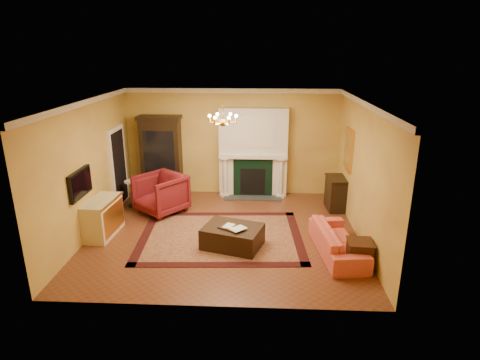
# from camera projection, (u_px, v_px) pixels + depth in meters

# --- Properties ---
(floor) EXTENTS (6.00, 5.50, 0.02)m
(floor) POSITION_uv_depth(u_px,v_px,m) (224.00, 233.00, 9.19)
(floor) COLOR brown
(floor) RESTS_ON ground
(ceiling) EXTENTS (6.00, 5.50, 0.02)m
(ceiling) POSITION_uv_depth(u_px,v_px,m) (223.00, 100.00, 8.25)
(ceiling) COLOR white
(ceiling) RESTS_ON wall_back
(wall_back) EXTENTS (6.00, 0.02, 3.00)m
(wall_back) POSITION_uv_depth(u_px,v_px,m) (232.00, 142.00, 11.34)
(wall_back) COLOR #DCC34F
(wall_back) RESTS_ON floor
(wall_front) EXTENTS (6.00, 0.02, 3.00)m
(wall_front) POSITION_uv_depth(u_px,v_px,m) (208.00, 223.00, 6.10)
(wall_front) COLOR #DCC34F
(wall_front) RESTS_ON floor
(wall_left) EXTENTS (0.02, 5.50, 3.00)m
(wall_left) POSITION_uv_depth(u_px,v_px,m) (88.00, 169.00, 8.86)
(wall_left) COLOR #DCC34F
(wall_left) RESTS_ON floor
(wall_right) EXTENTS (0.02, 5.50, 3.00)m
(wall_right) POSITION_uv_depth(u_px,v_px,m) (364.00, 172.00, 8.58)
(wall_right) COLOR #DCC34F
(wall_right) RESTS_ON floor
(fireplace) EXTENTS (1.90, 0.70, 2.50)m
(fireplace) POSITION_uv_depth(u_px,v_px,m) (253.00, 155.00, 11.23)
(fireplace) COLOR silver
(fireplace) RESTS_ON wall_back
(crown_molding) EXTENTS (6.00, 5.50, 0.12)m
(crown_molding) POSITION_uv_depth(u_px,v_px,m) (226.00, 98.00, 9.18)
(crown_molding) COLOR silver
(crown_molding) RESTS_ON ceiling
(doorway) EXTENTS (0.08, 1.05, 2.10)m
(doorway) POSITION_uv_depth(u_px,v_px,m) (118.00, 167.00, 10.61)
(doorway) COLOR white
(doorway) RESTS_ON wall_left
(tv_panel) EXTENTS (0.09, 0.95, 0.58)m
(tv_panel) POSITION_uv_depth(u_px,v_px,m) (80.00, 184.00, 8.34)
(tv_panel) COLOR black
(tv_panel) RESTS_ON wall_left
(gilt_mirror) EXTENTS (0.06, 0.76, 1.05)m
(gilt_mirror) POSITION_uv_depth(u_px,v_px,m) (349.00, 150.00, 9.86)
(gilt_mirror) COLOR gold
(gilt_mirror) RESTS_ON wall_right
(chandelier) EXTENTS (0.63, 0.55, 0.53)m
(chandelier) POSITION_uv_depth(u_px,v_px,m) (223.00, 120.00, 8.37)
(chandelier) COLOR #B78732
(chandelier) RESTS_ON ceiling
(oriental_rug) EXTENTS (3.75, 2.90, 0.01)m
(oriental_rug) POSITION_uv_depth(u_px,v_px,m) (221.00, 236.00, 9.02)
(oriental_rug) COLOR #4B1010
(oriental_rug) RESTS_ON floor
(china_cabinet) EXTENTS (1.09, 0.50, 2.18)m
(china_cabinet) POSITION_uv_depth(u_px,v_px,m) (162.00, 158.00, 11.30)
(china_cabinet) COLOR black
(china_cabinet) RESTS_ON floor
(wingback_armchair) EXTENTS (1.46, 1.45, 1.10)m
(wingback_armchair) POSITION_uv_depth(u_px,v_px,m) (161.00, 192.00, 10.20)
(wingback_armchair) COLOR maroon
(wingback_armchair) RESTS_ON floor
(pedestal_table) EXTENTS (0.40, 0.40, 0.71)m
(pedestal_table) POSITION_uv_depth(u_px,v_px,m) (133.00, 192.00, 10.62)
(pedestal_table) COLOR black
(pedestal_table) RESTS_ON floor
(commode) EXTENTS (0.60, 1.16, 0.84)m
(commode) POSITION_uv_depth(u_px,v_px,m) (102.00, 217.00, 8.99)
(commode) COLOR beige
(commode) RESTS_ON floor
(coral_sofa) EXTENTS (0.79, 1.99, 0.76)m
(coral_sofa) POSITION_uv_depth(u_px,v_px,m) (338.00, 237.00, 8.16)
(coral_sofa) COLOR #E95F4A
(coral_sofa) RESTS_ON floor
(end_table) EXTENTS (0.47, 0.47, 0.52)m
(end_table) POSITION_uv_depth(u_px,v_px,m) (359.00, 255.00, 7.68)
(end_table) COLOR #33190E
(end_table) RESTS_ON floor
(console_table) EXTENTS (0.47, 0.77, 0.83)m
(console_table) POSITION_uv_depth(u_px,v_px,m) (336.00, 194.00, 10.45)
(console_table) COLOR black
(console_table) RESTS_ON floor
(leather_ottoman) EXTENTS (1.39, 1.18, 0.44)m
(leather_ottoman) POSITION_uv_depth(u_px,v_px,m) (233.00, 236.00, 8.50)
(leather_ottoman) COLOR black
(leather_ottoman) RESTS_ON oriental_rug
(ottoman_tray) EXTENTS (0.58, 0.55, 0.03)m
(ottoman_tray) POSITION_uv_depth(u_px,v_px,m) (231.00, 227.00, 8.36)
(ottoman_tray) COLOR black
(ottoman_tray) RESTS_ON leather_ottoman
(book_a) EXTENTS (0.19, 0.10, 0.26)m
(book_a) POSITION_uv_depth(u_px,v_px,m) (224.00, 220.00, 8.36)
(book_a) COLOR gray
(book_a) RESTS_ON ottoman_tray
(book_b) EXTENTS (0.18, 0.19, 0.32)m
(book_b) POSITION_uv_depth(u_px,v_px,m) (234.00, 220.00, 8.27)
(book_b) COLOR gray
(book_b) RESTS_ON ottoman_tray
(topiary_left) EXTENTS (0.16, 0.16, 0.43)m
(topiary_left) POSITION_uv_depth(u_px,v_px,m) (229.00, 145.00, 11.13)
(topiary_left) COLOR gray
(topiary_left) RESTS_ON fireplace
(topiary_right) EXTENTS (0.16, 0.16, 0.42)m
(topiary_right) POSITION_uv_depth(u_px,v_px,m) (279.00, 146.00, 11.07)
(topiary_right) COLOR gray
(topiary_right) RESTS_ON fireplace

